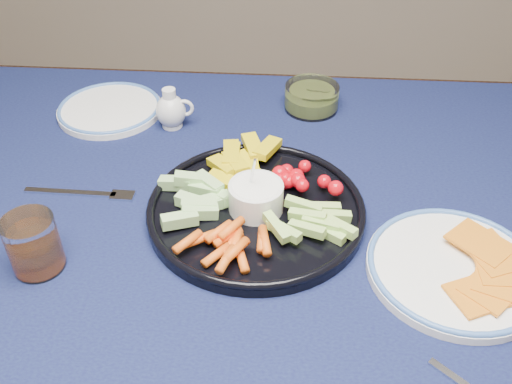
# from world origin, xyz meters

# --- Properties ---
(dining_table) EXTENTS (1.67, 1.07, 0.75)m
(dining_table) POSITION_xyz_m (0.00, 0.00, 0.66)
(dining_table) COLOR #532D1B
(dining_table) RESTS_ON ground
(crudite_platter) EXTENTS (0.33, 0.33, 0.11)m
(crudite_platter) POSITION_xyz_m (0.02, 0.07, 0.77)
(crudite_platter) COLOR black
(crudite_platter) RESTS_ON dining_table
(creamer_pitcher) EXTENTS (0.07, 0.06, 0.08)m
(creamer_pitcher) POSITION_xyz_m (-0.15, 0.32, 0.78)
(creamer_pitcher) COLOR silver
(creamer_pitcher) RESTS_ON dining_table
(pickle_bowl) EXTENTS (0.11, 0.11, 0.05)m
(pickle_bowl) POSITION_xyz_m (0.11, 0.40, 0.77)
(pickle_bowl) COLOR white
(pickle_bowl) RESTS_ON dining_table
(cheese_plate) EXTENTS (0.24, 0.24, 0.03)m
(cheese_plate) POSITION_xyz_m (0.30, -0.03, 0.76)
(cheese_plate) COLOR white
(cheese_plate) RESTS_ON dining_table
(juice_tumbler) EXTENTS (0.07, 0.07, 0.08)m
(juice_tumbler) POSITION_xyz_m (-0.26, -0.05, 0.78)
(juice_tumbler) COLOR white
(juice_tumbler) RESTS_ON dining_table
(fork_left) EXTENTS (0.18, 0.02, 0.00)m
(fork_left) POSITION_xyz_m (-0.24, 0.10, 0.75)
(fork_left) COLOR silver
(fork_left) RESTS_ON dining_table
(side_plate_extra) EXTENTS (0.20, 0.20, 0.02)m
(side_plate_extra) POSITION_xyz_m (-0.28, 0.36, 0.75)
(side_plate_extra) COLOR white
(side_plate_extra) RESTS_ON dining_table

